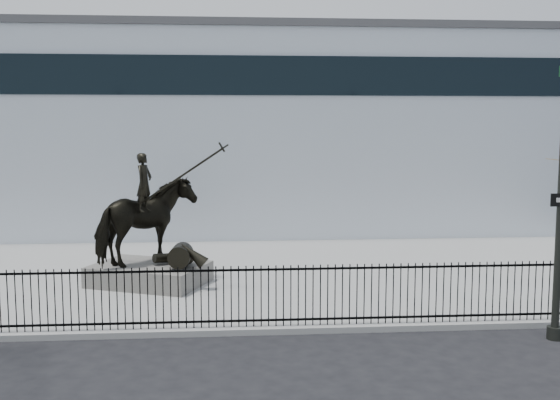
{
  "coord_description": "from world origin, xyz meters",
  "views": [
    {
      "loc": [
        -0.59,
        -14.13,
        5.01
      ],
      "look_at": [
        0.99,
        6.0,
        2.68
      ],
      "focal_mm": 42.0,
      "sensor_mm": 36.0,
      "label": 1
    }
  ],
  "objects": [
    {
      "name": "ground",
      "position": [
        0.0,
        0.0,
        0.0
      ],
      "size": [
        120.0,
        120.0,
        0.0
      ],
      "primitive_type": "plane",
      "color": "black",
      "rests_on": "ground"
    },
    {
      "name": "plaza",
      "position": [
        0.0,
        7.0,
        0.07
      ],
      "size": [
        30.0,
        12.0,
        0.15
      ],
      "primitive_type": "cube",
      "color": "#9C9C99",
      "rests_on": "ground"
    },
    {
      "name": "picket_fence",
      "position": [
        0.0,
        1.25,
        0.9
      ],
      "size": [
        22.1,
        0.1,
        1.5
      ],
      "color": "black",
      "rests_on": "plaza"
    },
    {
      "name": "statue_plinth",
      "position": [
        -3.05,
        5.73,
        0.46
      ],
      "size": [
        3.9,
        3.35,
        0.62
      ],
      "primitive_type": "cube",
      "rotation": [
        0.0,
        0.0,
        -0.4
      ],
      "color": "#585550",
      "rests_on": "plaza"
    },
    {
      "name": "building",
      "position": [
        0.0,
        20.0,
        4.5
      ],
      "size": [
        44.0,
        14.0,
        9.0
      ],
      "primitive_type": "cube",
      "color": "white",
      "rests_on": "ground"
    },
    {
      "name": "equestrian_statue",
      "position": [
        -2.99,
        5.71,
        2.06
      ],
      "size": [
        3.91,
        3.26,
        3.57
      ],
      "rotation": [
        0.0,
        0.0,
        -0.4
      ],
      "color": "black",
      "rests_on": "statue_plinth"
    }
  ]
}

